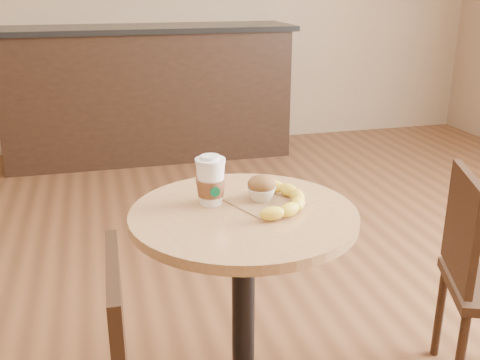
{
  "coord_description": "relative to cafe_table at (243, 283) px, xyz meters",
  "views": [
    {
      "loc": [
        -0.41,
        -1.31,
        1.37
      ],
      "look_at": [
        -0.03,
        0.16,
        0.83
      ],
      "focal_mm": 42.0,
      "sensor_mm": 36.0,
      "label": 1
    }
  ],
  "objects": [
    {
      "name": "cafe_table",
      "position": [
        0.0,
        0.0,
        0.0
      ],
      "size": [
        0.66,
        0.66,
        0.75
      ],
      "color": "black",
      "rests_on": "ground"
    },
    {
      "name": "service_counter",
      "position": [
        0.03,
        3.06,
        0.01
      ],
      "size": [
        2.3,
        0.65,
        1.04
      ],
      "color": "black",
      "rests_on": "ground"
    },
    {
      "name": "kraft_bag",
      "position": [
        0.11,
        0.06,
        0.24
      ],
      "size": [
        0.29,
        0.26,
        0.0
      ],
      "primitive_type": "cube",
      "rotation": [
        0.0,
        0.0,
        0.39
      ],
      "color": "#906945",
      "rests_on": "cafe_table"
    },
    {
      "name": "coffee_cup",
      "position": [
        -0.08,
        0.08,
        0.3
      ],
      "size": [
        0.09,
        0.09,
        0.15
      ],
      "rotation": [
        0.0,
        0.0,
        0.09
      ],
      "color": "white",
      "rests_on": "cafe_table"
    },
    {
      "name": "muffin",
      "position": [
        0.07,
        0.06,
        0.27
      ],
      "size": [
        0.09,
        0.09,
        0.08
      ],
      "color": "silver",
      "rests_on": "kraft_bag"
    },
    {
      "name": "banana",
      "position": [
        0.11,
        0.01,
        0.26
      ],
      "size": [
        0.28,
        0.33,
        0.04
      ],
      "primitive_type": null,
      "rotation": [
        0.0,
        0.0,
        -0.41
      ],
      "color": "yellow",
      "rests_on": "kraft_bag"
    }
  ]
}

